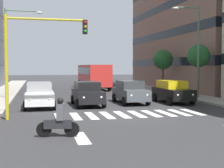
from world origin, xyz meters
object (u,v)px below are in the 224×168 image
bus_behind_traffic (93,74)px  street_lamp_right (12,43)px  car_3 (39,95)px  street_tree_2 (163,60)px  traffic_light_gantry (31,49)px  car_2 (87,93)px  street_lamp_left (194,43)px  street_tree_1 (198,56)px  motorcycle_with_rider (59,121)px  car_1 (130,92)px  car_0 (172,91)px

bus_behind_traffic → street_lamp_right: 14.25m
car_3 → street_tree_2: (-13.36, -10.53, 2.66)m
car_3 → bus_behind_traffic: (-6.74, -17.16, 0.97)m
bus_behind_traffic → street_lamp_right: size_ratio=1.39×
traffic_light_gantry → bus_behind_traffic: bearing=-108.2°
car_3 → car_2: bearing=-175.1°
bus_behind_traffic → street_tree_2: (-6.61, 6.63, 1.69)m
street_lamp_left → street_tree_2: bearing=-95.5°
street_tree_1 → street_lamp_left: bearing=50.2°
street_lamp_right → street_tree_1: (-15.81, 3.26, -1.09)m
street_lamp_left → street_tree_1: street_lamp_left is taller
bus_behind_traffic → street_tree_1: 15.68m
car_2 → motorcycle_with_rider: (2.68, 9.80, -0.24)m
car_2 → traffic_light_gantry: size_ratio=0.81×
car_1 → bus_behind_traffic: 16.22m
bus_behind_traffic → street_lamp_right: bearing=50.2°
car_3 → bus_behind_traffic: bearing=-111.4°
car_3 → street_tree_2: street_tree_2 is taller
traffic_light_gantry → street_tree_2: size_ratio=1.22×
traffic_light_gantry → street_lamp_left: size_ratio=0.72×
car_2 → bus_behind_traffic: bus_behind_traffic is taller
car_2 → car_0: bearing=-177.7°
car_0 → street_tree_1: street_tree_1 is taller
car_0 → street_lamp_right: bearing=-25.8°
car_1 → traffic_light_gantry: bearing=38.6°
car_2 → street_lamp_right: (5.53, -6.17, 3.89)m
car_0 → motorcycle_with_rider: 13.73m
car_2 → car_3: 3.35m
car_0 → street_tree_2: 10.85m
street_tree_1 → traffic_light_gantry: bearing=29.5°
street_tree_1 → street_tree_2: 7.34m
car_3 → street_lamp_left: size_ratio=0.59×
street_lamp_right → street_tree_1: size_ratio=1.66×
car_0 → street_tree_1: 5.28m
car_3 → street_lamp_left: bearing=-171.5°
bus_behind_traffic → traffic_light_gantry: traffic_light_gantry is taller
car_3 → motorcycle_with_rider: car_3 is taller
street_tree_2 → bus_behind_traffic: bearing=-45.1°
car_1 → car_3: (6.74, 0.97, 0.00)m
car_0 → street_lamp_right: street_lamp_right is taller
car_0 → bus_behind_traffic: 16.95m
street_tree_2 → traffic_light_gantry: bearing=47.9°
car_1 → traffic_light_gantry: 9.63m
traffic_light_gantry → street_lamp_left: bearing=-152.9°
traffic_light_gantry → street_tree_2: traffic_light_gantry is taller
motorcycle_with_rider → traffic_light_gantry: traffic_light_gantry is taller
bus_behind_traffic → motorcycle_with_rider: 27.38m
car_2 → street_lamp_left: bearing=-170.2°
street_lamp_left → car_2: bearing=9.8°
car_1 → street_tree_1: (-6.88, -2.22, 2.81)m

